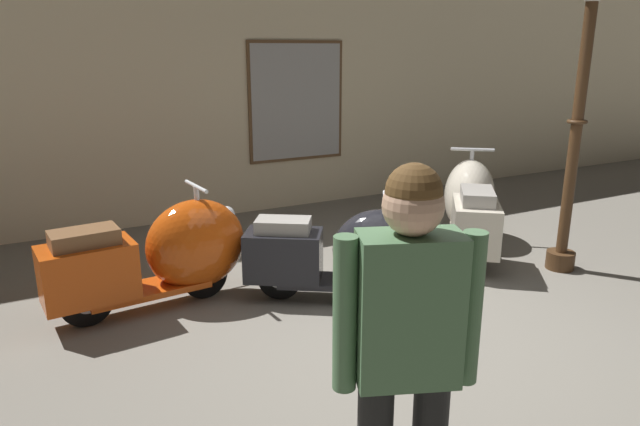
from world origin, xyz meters
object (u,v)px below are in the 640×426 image
object	(u,v)px
visitor_1	(406,346)
lamppost	(576,130)
scooter_1	(350,254)
scooter_0	(166,254)
scooter_2	(471,205)

from	to	relation	value
visitor_1	lamppost	bearing A→B (deg)	-37.85
scooter_1	visitor_1	size ratio (longest dim) A/B	0.89
scooter_0	lamppost	size ratio (longest dim) A/B	0.62
scooter_1	scooter_2	size ratio (longest dim) A/B	0.92
scooter_0	scooter_2	bearing A→B (deg)	-6.28
scooter_1	lamppost	distance (m)	2.52
scooter_1	lamppost	xyz separation A→B (m)	(2.30, -0.32, 0.97)
scooter_1	scooter_0	bearing A→B (deg)	-171.32
scooter_2	visitor_1	xyz separation A→B (m)	(-3.05, -2.98, 0.53)
scooter_0	lamppost	distance (m)	3.98
scooter_2	visitor_1	distance (m)	4.30
lamppost	visitor_1	xyz separation A→B (m)	(-3.45, -2.06, -0.39)
scooter_0	scooter_2	world-z (taller)	scooter_2
scooter_1	lamppost	world-z (taller)	lamppost
scooter_2	lamppost	world-z (taller)	lamppost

